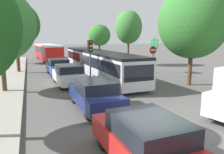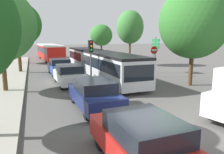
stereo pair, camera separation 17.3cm
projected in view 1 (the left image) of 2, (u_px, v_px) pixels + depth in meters
The scene contains 16 objects.
ground_plane at pixel (156, 130), 8.64m from camera, with size 200.00×200.00×0.00m, color #565451.
kerb_strip_left at pixel (6, 77), 19.70m from camera, with size 3.20×39.10×0.14m, color #9E998E.
articulated_bus at pixel (98, 61), 20.52m from camera, with size 2.89×15.95×2.36m.
city_bus_rear at pixel (48, 51), 34.55m from camera, with size 3.49×11.54×2.45m.
queued_car_red at pixel (147, 142), 6.07m from camera, with size 1.97×4.37×1.50m.
queued_car_navy at pixel (95, 94), 11.13m from camera, with size 1.97×4.38×1.50m.
queued_car_white at pixel (69, 75), 16.73m from camera, with size 2.02×4.49×1.54m.
queued_car_blue at pixel (58, 66), 21.42m from camera, with size 2.03×4.50×1.54m.
traffic_light at pixel (90, 52), 16.57m from camera, with size 0.36×0.39×3.40m.
no_entry_sign at pixel (153, 57), 19.78m from camera, with size 0.70×0.08×2.82m.
direction_sign_post at pixel (154, 48), 21.82m from camera, with size 0.13×1.40×3.60m.
tree_left_far at pixel (15, 24), 21.55m from camera, with size 4.75×4.75×7.13m.
tree_left_distant at pixel (15, 35), 29.48m from camera, with size 3.91×3.91×6.03m.
tree_right_near at pixel (192, 24), 15.98m from camera, with size 5.06×5.06×7.36m.
tree_right_mid at pixel (129, 27), 27.20m from camera, with size 3.37×3.37×6.90m.
tree_right_far at pixel (99, 35), 38.51m from camera, with size 3.95×3.95×5.82m.
Camera 1 is at (-4.51, -6.96, 3.64)m, focal length 35.00 mm.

